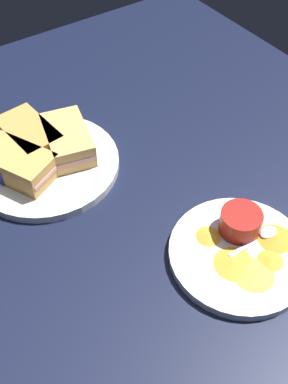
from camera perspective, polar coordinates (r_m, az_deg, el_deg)
ground_plane at (r=88.95cm, az=-2.41°, el=1.52°), size 110.00×110.00×3.00cm
plate_sandwich_main at (r=90.41cm, az=-11.77°, el=3.34°), size 27.42×27.42×1.60cm
sandwich_half_near at (r=89.85cm, az=-9.23°, el=6.27°), size 14.55×10.49×4.80cm
sandwich_half_far at (r=91.91cm, az=-13.72°, el=6.52°), size 13.94×8.96×4.80cm
sandwich_half_extra at (r=86.92cm, az=-15.02°, el=3.29°), size 15.02×12.57×4.80cm
ramekin_dark_sauce at (r=87.82cm, az=-15.73°, el=3.09°), size 6.97×6.97×3.29cm
spoon_by_dark_ramekin at (r=90.27cm, az=-12.56°, el=4.11°), size 2.59×9.96×0.80cm
plate_chips_companion at (r=76.85cm, az=11.43°, el=-7.39°), size 22.44×22.44×1.60cm
ramekin_light_gravy at (r=77.20cm, az=11.62°, el=-3.50°), size 6.76×6.76×3.90cm
spoon_by_gravy_ramekin at (r=78.33cm, az=14.16°, el=-5.20°), size 2.22×9.86×0.80cm
plantain_chip_scatter at (r=75.41cm, az=12.42°, el=-7.74°), size 15.64×17.15×0.60cm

